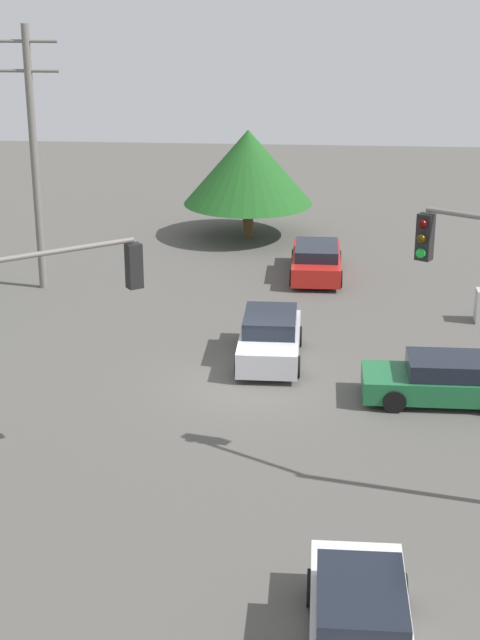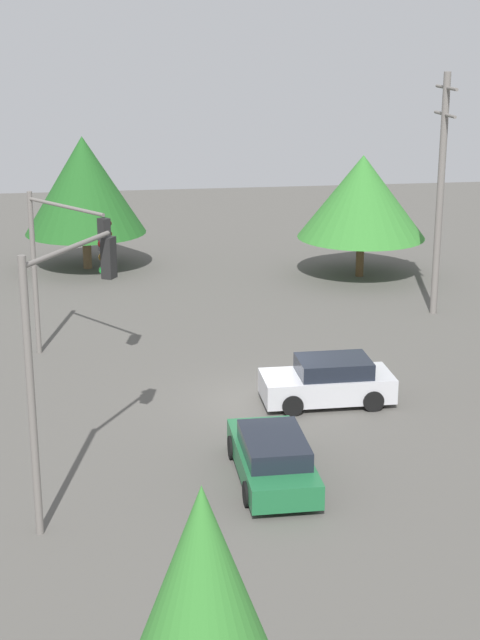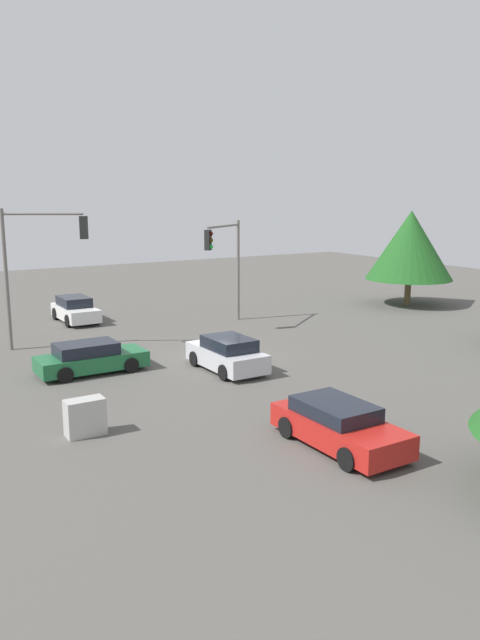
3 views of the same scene
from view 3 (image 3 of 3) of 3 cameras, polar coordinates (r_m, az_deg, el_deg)
ground_plane at (r=28.03m, az=-2.29°, el=-3.61°), size 80.00×80.00×0.00m
sedan_silver at (r=26.12m, az=-1.18°, el=-3.15°), size 1.92×4.04×1.45m
sedan_white at (r=37.43m, az=-14.83°, el=0.90°), size 1.87×4.12×1.46m
sedan_red at (r=18.62m, az=8.99°, el=-9.48°), size 1.98×4.40×1.31m
sedan_green at (r=26.50m, az=-13.52°, el=-3.40°), size 4.44×1.90×1.30m
traffic_signal_main at (r=34.81m, az=-1.25°, el=6.07°), size 3.65×2.80×5.83m
traffic_signal_cross at (r=30.54m, az=-18.11°, el=5.72°), size 3.51×2.17×6.64m
electrical_cabinet at (r=19.81m, az=-13.98°, el=-8.61°), size 1.19×0.62×1.15m
tree_behind at (r=42.96m, az=15.29°, el=6.62°), size 5.70×5.70×6.27m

